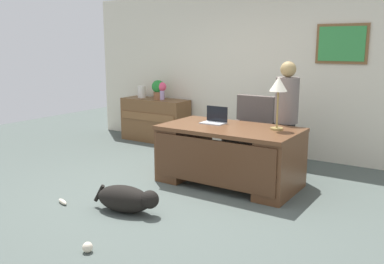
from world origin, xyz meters
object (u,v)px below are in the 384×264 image
vase_empty (142,92)px  potted_plant (158,89)px  dog_lying (127,199)px  dog_toy_ball (88,247)px  credenza (155,120)px  person_standing (286,119)px  dog_toy_bone (63,202)px  laptop (215,119)px  desk_lamp (278,88)px  desk (228,154)px  armchair (251,135)px  vase_with_flowers (162,89)px

vase_empty → potted_plant: bearing=0.0°
dog_lying → dog_toy_ball: dog_lying is taller
credenza → dog_lying: bearing=-57.1°
person_standing → dog_toy_bone: person_standing is taller
laptop → potted_plant: bearing=146.0°
dog_toy_ball → desk_lamp: bearing=74.0°
credenza → person_standing: size_ratio=0.83×
desk → dog_toy_bone: (-1.28, -1.68, -0.39)m
credenza → dog_toy_bone: size_ratio=6.92×
armchair → potted_plant: size_ratio=2.95×
vase_empty → dog_toy_ball: size_ratio=2.42×
credenza → armchair: 2.34m
potted_plant → dog_toy_bone: 3.51m
dog_lying → dog_toy_bone: bearing=-164.4°
dog_toy_ball → person_standing: bearing=78.1°
desk → vase_empty: vase_empty is taller
credenza → desk: bearing=-32.3°
armchair → desk_lamp: (0.71, -0.75, 0.82)m
credenza → vase_with_flowers: bearing=0.5°
armchair → dog_toy_ball: armchair is taller
armchair → dog_toy_bone: 2.91m
desk → laptop: (-0.30, 0.15, 0.41)m
person_standing → potted_plant: size_ratio=4.45×
desk_lamp → potted_plant: size_ratio=1.84×
dog_lying → potted_plant: bearing=121.8°
armchair → vase_empty: size_ratio=4.61×
person_standing → desk: bearing=-124.3°
dog_toy_ball → credenza: bearing=120.2°
dog_lying → laptop: size_ratio=2.55×
credenza → desk_lamp: (2.98, -1.32, 0.89)m
dog_lying → vase_with_flowers: (-1.76, 2.98, 0.86)m
desk → armchair: armchair is taller
potted_plant → credenza: bearing=-179.1°
armchair → credenza: bearing=165.9°
person_standing → vase_with_flowers: bearing=163.8°
credenza → vase_empty: size_ratio=5.78×
desk_lamp → vase_empty: bearing=158.1°
desk → dog_lying: bearing=-108.1°
armchair → dog_toy_ball: (-0.02, -3.30, -0.43)m
armchair → person_standing: 0.75m
person_standing → vase_empty: person_standing is taller
armchair → dog_toy_bone: bearing=-113.5°
desk → armchair: 0.96m
credenza → laptop: bearing=-33.0°
dog_lying → credenza: bearing=122.9°
credenza → desk_lamp: 3.38m
laptop → potted_plant: size_ratio=0.89×
armchair → vase_with_flowers: size_ratio=3.27×
dog_toy_bone → credenza: bearing=109.4°
laptop → potted_plant: (-2.02, 1.36, 0.18)m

